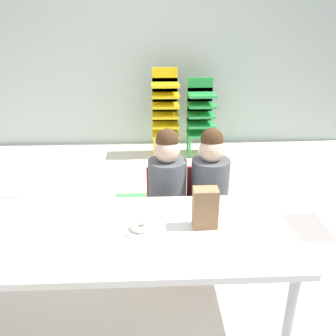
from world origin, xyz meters
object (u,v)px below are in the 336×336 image
Objects in this scene: seated_child_middle_seat at (210,180)px; paper_bag_brown at (205,208)px; seated_child_near_camera at (167,181)px; craft_table at (133,239)px; kid_chair_yellow_stack at (165,108)px; paper_plate_near_edge at (141,230)px; donut_powdered_on_plate at (141,226)px; kid_chair_green_stack at (200,112)px.

seated_child_middle_seat is 0.60m from paper_bag_brown.
craft_table is at bearing -108.96° from seated_child_near_camera.
seated_child_near_camera reaches higher than craft_table.
seated_child_middle_seat is 0.88× the size of kid_chair_yellow_stack.
paper_bag_brown reaches higher than craft_table.
kid_chair_yellow_stack is at bearing 85.01° from paper_plate_near_edge.
donut_powdered_on_plate reaches higher than craft_table.
seated_child_near_camera is at bearing -91.79° from kid_chair_yellow_stack.
craft_table is at bearing -174.58° from paper_bag_brown.
seated_child_middle_seat is at bearing 0.00° from seated_child_near_camera.
paper_bag_brown is 0.35m from donut_powdered_on_plate.
kid_chair_yellow_stack reaches higher than donut_powdered_on_plate.
kid_chair_green_stack is 2.70m from donut_powdered_on_plate.
kid_chair_yellow_stack is 0.43m from kid_chair_green_stack.
seated_child_near_camera is 0.62m from paper_plate_near_edge.
donut_powdered_on_plate is (-0.23, -2.62, 0.00)m from kid_chair_yellow_stack.
paper_plate_near_edge is at bearing 10.84° from craft_table.
seated_child_near_camera is at bearing 74.60° from paper_plate_near_edge.
craft_table is 1.82× the size of kid_chair_green_stack.
paper_bag_brown is 1.97× the size of donut_powdered_on_plate.
seated_child_middle_seat reaches higher than kid_chair_green_stack.
paper_bag_brown is (-0.12, -0.57, 0.11)m from seated_child_middle_seat.
seated_child_near_camera is 0.61m from paper_bag_brown.
craft_table is 2.72m from kid_chair_green_stack.
paper_bag_brown reaches higher than paper_plate_near_edge.
craft_table is 1.61× the size of kid_chair_yellow_stack.
kid_chair_yellow_stack is 5.78× the size of paper_plate_near_edge.
seated_child_near_camera and seated_child_middle_seat have the same top height.
kid_chair_yellow_stack is at bearing 85.01° from donut_powdered_on_plate.
craft_table is 0.42m from paper_bag_brown.
donut_powdered_on_plate is (-0.46, -0.60, 0.03)m from seated_child_middle_seat.
seated_child_near_camera is at bearing -103.68° from kid_chair_green_stack.
donut_powdered_on_plate is at bearing -105.40° from seated_child_near_camera.
seated_child_middle_seat is at bearing 52.65° from paper_plate_near_edge.
seated_child_near_camera is 0.62m from donut_powdered_on_plate.
donut_powdered_on_plate is at bearing 0.00° from paper_plate_near_edge.
kid_chair_yellow_stack is 4.73× the size of paper_bag_brown.
seated_child_near_camera is at bearing 180.00° from seated_child_middle_seat.
craft_table is 0.65m from seated_child_near_camera.
seated_child_middle_seat reaches higher than paper_bag_brown.
seated_child_near_camera reaches higher than paper_plate_near_edge.
kid_chair_yellow_stack is 1.13× the size of kid_chair_green_stack.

